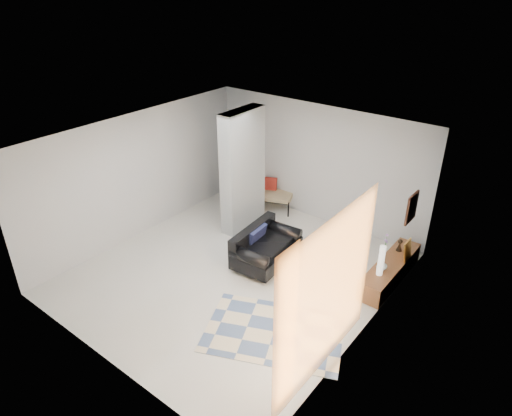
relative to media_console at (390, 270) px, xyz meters
The scene contains 17 objects.
floor 3.05m from the media_console, 145.96° to the right, with size 6.00×6.00×0.00m, color beige.
ceiling 4.00m from the media_console, 145.96° to the right, with size 6.00×6.00×0.00m, color white.
wall_back 3.08m from the media_console, 152.76° to the left, with size 6.00×6.00×0.00m, color #BCBFC1.
wall_front 5.47m from the media_console, 118.19° to the right, with size 6.00×6.00×0.00m, color #BCBFC1.
wall_left 5.67m from the media_console, 162.10° to the right, with size 6.00×6.00×0.00m, color #BCBFC1.
wall_right 2.09m from the media_console, 82.31° to the right, with size 6.00×6.00×0.00m, color #BCBFC1.
partition_column 3.81m from the media_console, behind, with size 0.35×1.20×2.80m, color #9AA0A1.
hallway_door 4.86m from the media_console, 164.78° to the left, with size 0.85×0.06×2.04m, color beige.
curtain 3.12m from the media_console, 86.99° to the right, with size 2.55×2.55×0.00m, color #F39840.
wall_art 1.46m from the media_console, ahead, with size 0.04×0.45×0.55m, color #37190F.
media_console is the anchor object (origin of this frame).
loveseat 2.53m from the media_console, 155.93° to the right, with size 1.00×1.58×0.76m.
daybed 4.06m from the media_console, 167.01° to the left, with size 1.86×1.31×0.77m.
area_rug 2.77m from the media_console, 109.47° to the right, with size 2.28×1.52×0.01m, color beige.
cylinder_lamp 0.72m from the media_console, 92.20° to the right, with size 0.11×0.11×0.61m, color white.
bronze_figurine 0.58m from the media_console, 95.98° to the left, with size 0.13×0.13×0.25m, color black, non-canonical shape.
vase 0.45m from the media_console, 98.39° to the right, with size 0.18×0.18×0.19m, color white.
Camera 1 is at (4.93, -5.69, 5.43)m, focal length 32.00 mm.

